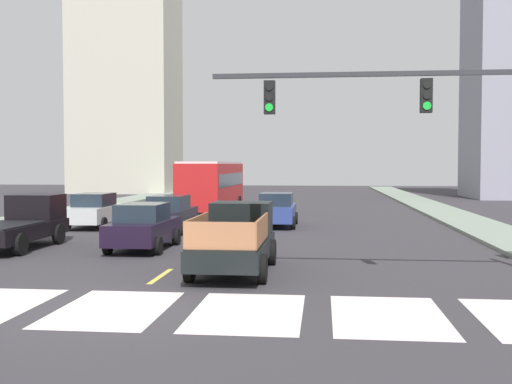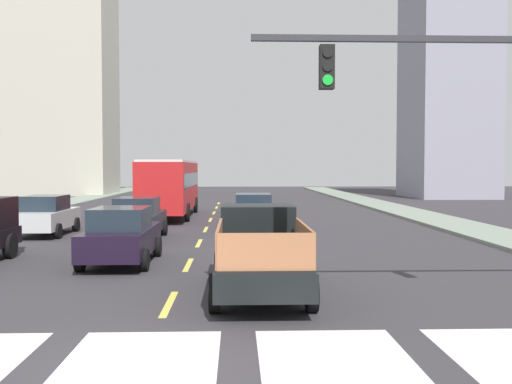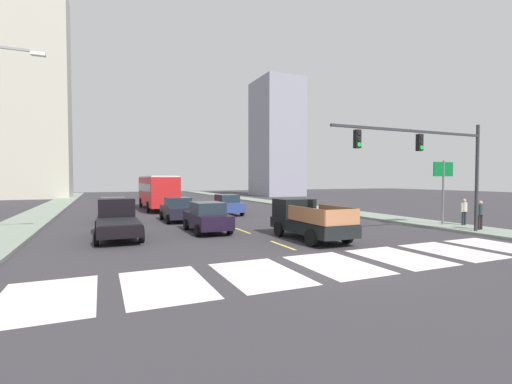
% 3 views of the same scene
% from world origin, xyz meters
% --- Properties ---
extents(ground_plane, '(160.00, 160.00, 0.00)m').
position_xyz_m(ground_plane, '(0.00, 0.00, 0.00)').
color(ground_plane, '#343236').
extents(sidewalk_right, '(2.94, 110.00, 0.15)m').
position_xyz_m(sidewalk_right, '(12.32, 18.00, 0.07)').
color(sidewalk_right, gray).
rests_on(sidewalk_right, ground).
extents(sidewalk_left, '(2.94, 110.00, 0.15)m').
position_xyz_m(sidewalk_left, '(-12.32, 18.00, 0.07)').
color(sidewalk_left, gray).
rests_on(sidewalk_left, ground).
extents(crosswalk_stripe_3, '(2.34, 3.67, 0.01)m').
position_xyz_m(crosswalk_stripe_3, '(0.00, 0.00, 0.00)').
color(crosswalk_stripe_3, silver).
rests_on(crosswalk_stripe_3, ground).
extents(crosswalk_stripe_4, '(2.34, 3.67, 0.01)m').
position_xyz_m(crosswalk_stripe_4, '(2.96, 0.00, 0.00)').
color(crosswalk_stripe_4, silver).
rests_on(crosswalk_stripe_4, ground).
extents(crosswalk_stripe_5, '(2.34, 3.67, 0.01)m').
position_xyz_m(crosswalk_stripe_5, '(5.91, 0.00, 0.00)').
color(crosswalk_stripe_5, silver).
rests_on(crosswalk_stripe_5, ground).
extents(lane_dash_0, '(0.16, 2.40, 0.01)m').
position_xyz_m(lane_dash_0, '(0.00, 4.00, 0.00)').
color(lane_dash_0, '#DBCD51').
rests_on(lane_dash_0, ground).
extents(lane_dash_1, '(0.16, 2.40, 0.01)m').
position_xyz_m(lane_dash_1, '(0.00, 9.00, 0.00)').
color(lane_dash_1, '#DBCD51').
rests_on(lane_dash_1, ground).
extents(lane_dash_2, '(0.16, 2.40, 0.01)m').
position_xyz_m(lane_dash_2, '(0.00, 14.00, 0.00)').
color(lane_dash_2, '#DBCD51').
rests_on(lane_dash_2, ground).
extents(lane_dash_3, '(0.16, 2.40, 0.01)m').
position_xyz_m(lane_dash_3, '(0.00, 19.00, 0.00)').
color(lane_dash_3, '#DBCD51').
rests_on(lane_dash_3, ground).
extents(lane_dash_4, '(0.16, 2.40, 0.01)m').
position_xyz_m(lane_dash_4, '(0.00, 24.00, 0.00)').
color(lane_dash_4, '#DBCD51').
rests_on(lane_dash_4, ground).
extents(lane_dash_5, '(0.16, 2.40, 0.01)m').
position_xyz_m(lane_dash_5, '(0.00, 29.00, 0.00)').
color(lane_dash_5, '#DBCD51').
rests_on(lane_dash_5, ground).
extents(lane_dash_6, '(0.16, 2.40, 0.01)m').
position_xyz_m(lane_dash_6, '(0.00, 34.00, 0.00)').
color(lane_dash_6, '#DBCD51').
rests_on(lane_dash_6, ground).
extents(lane_dash_7, '(0.16, 2.40, 0.01)m').
position_xyz_m(lane_dash_7, '(0.00, 39.00, 0.00)').
color(lane_dash_7, '#DBCD51').
rests_on(lane_dash_7, ground).
extents(pickup_stakebed, '(2.18, 5.20, 1.96)m').
position_xyz_m(pickup_stakebed, '(1.99, 5.18, 0.94)').
color(pickup_stakebed, black).
rests_on(pickup_stakebed, ground).
extents(pickup_dark, '(2.18, 5.20, 1.96)m').
position_xyz_m(pickup_dark, '(-6.80, 9.37, 0.92)').
color(pickup_dark, black).
rests_on(pickup_dark, ground).
extents(city_bus, '(2.72, 10.80, 3.32)m').
position_xyz_m(city_bus, '(-2.44, 25.96, 1.95)').
color(city_bus, red).
rests_on(city_bus, ground).
extents(sedan_near_left, '(2.02, 4.40, 1.72)m').
position_xyz_m(sedan_near_left, '(-6.78, 16.91, 0.86)').
color(sedan_near_left, silver).
rests_on(sedan_near_left, ground).
extents(sedan_near_right, '(2.02, 4.40, 1.72)m').
position_xyz_m(sedan_near_right, '(2.22, 18.34, 0.86)').
color(sedan_near_right, navy).
rests_on(sedan_near_right, ground).
extents(sedan_far, '(2.02, 4.40, 1.72)m').
position_xyz_m(sedan_far, '(-2.05, 9.28, 0.86)').
color(sedan_far, black).
rests_on(sedan_far, ground).
extents(sedan_mid, '(2.02, 4.40, 1.72)m').
position_xyz_m(sedan_mid, '(-2.55, 15.24, 0.86)').
color(sedan_mid, black).
rests_on(sedan_mid, ground).
extents(traffic_signal_gantry, '(9.81, 0.27, 6.00)m').
position_xyz_m(traffic_signal_gantry, '(8.26, 2.77, 4.23)').
color(traffic_signal_gantry, '#2D2D33').
rests_on(traffic_signal_gantry, ground).
extents(tower_tall_centre, '(10.92, 8.83, 32.54)m').
position_xyz_m(tower_tall_centre, '(-17.48, 55.26, 16.27)').
color(tower_tall_centre, '#BAB6A3').
rests_on(tower_tall_centre, ground).
extents(block_mid_left, '(7.33, 9.21, 20.95)m').
position_xyz_m(block_mid_left, '(21.95, 47.79, 10.47)').
color(block_mid_left, gray).
rests_on(block_mid_left, ground).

